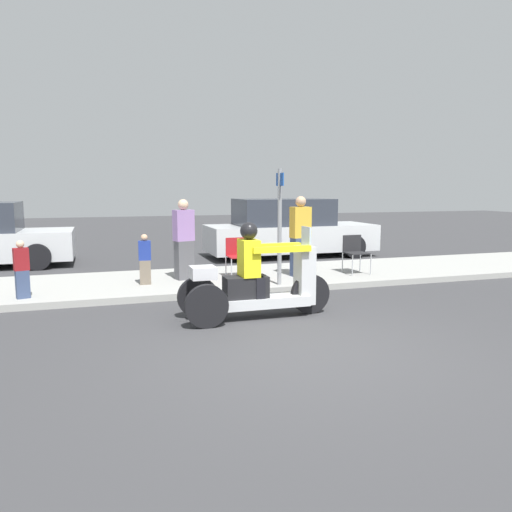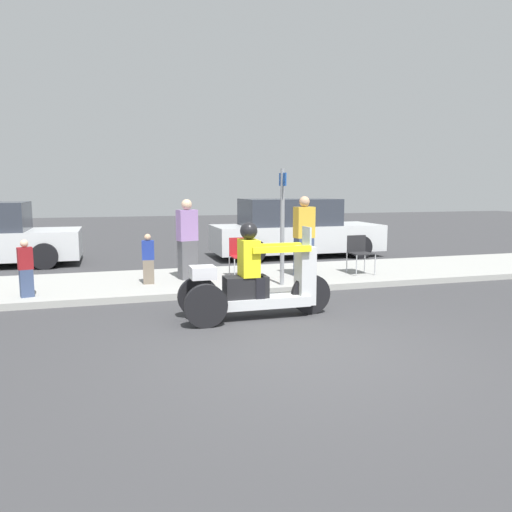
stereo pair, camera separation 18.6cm
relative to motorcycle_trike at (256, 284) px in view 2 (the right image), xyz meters
The scene contains 11 objects.
ground_plane 1.75m from the motorcycle_trike, 85.95° to the right, with size 60.00×60.00×0.00m, color #38383A.
sidewalk_strip 2.97m from the motorcycle_trike, 87.70° to the left, with size 28.00×2.80×0.12m.
motorcycle_trike is the anchor object (origin of this frame).
spectator_end_of_line 3.12m from the motorcycle_trike, 54.70° to the left, with size 0.43×0.29×1.67m.
spectator_with_child 2.95m from the motorcycle_trike, 118.21° to the left, with size 0.24×0.15×0.97m.
spectator_mid_group 3.00m from the motorcycle_trike, 101.36° to the left, with size 0.44×0.33×1.62m.
spectator_far_back 4.01m from the motorcycle_trike, 150.19° to the left, with size 0.26×0.20×0.98m.
folding_chair_set_back 3.98m from the motorcycle_trike, 39.51° to the left, with size 0.47×0.47×0.82m.
folding_chair_curbside 2.81m from the motorcycle_trike, 79.83° to the left, with size 0.46×0.46×0.82m.
parked_car_lot_center 6.95m from the motorcycle_trike, 64.42° to the left, with size 4.80×2.01×1.66m.
street_sign 2.22m from the motorcycle_trike, 59.56° to the left, with size 0.08×0.36×2.20m.
Camera 2 is at (-2.21, -5.43, 1.96)m, focal length 35.00 mm.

